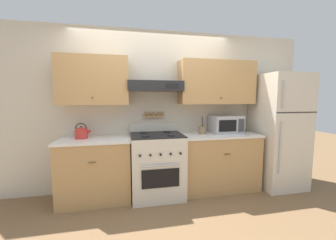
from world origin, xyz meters
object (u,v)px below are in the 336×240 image
stove_range (157,165)px  utensil_crock (202,130)px  tea_kettle (81,132)px  refrigerator (278,131)px  microwave (226,124)px

stove_range → utensil_crock: 0.91m
stove_range → tea_kettle: 1.20m
stove_range → refrigerator: (2.05, -0.04, 0.46)m
tea_kettle → microwave: 2.25m
tea_kettle → utensil_crock: bearing=0.0°
stove_range → utensil_crock: bearing=7.8°
stove_range → utensil_crock: (0.76, 0.10, 0.50)m
stove_range → refrigerator: refrigerator is taller
tea_kettle → refrigerator: bearing=-2.6°
refrigerator → tea_kettle: (-3.12, 0.14, 0.06)m
tea_kettle → utensil_crock: (1.83, 0.00, -0.02)m
refrigerator → tea_kettle: refrigerator is taller
utensil_crock → tea_kettle: bearing=-180.0°
refrigerator → tea_kettle: bearing=177.4°
refrigerator → microwave: 0.90m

